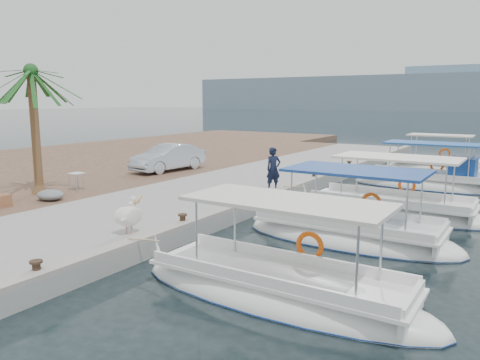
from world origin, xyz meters
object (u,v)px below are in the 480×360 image
Objects in this scene: fishing_caique_a at (278,294)px; fishing_caique_e at (436,169)px; fishing_caique_c at (390,212)px; fishing_caique_b at (349,236)px; fishing_caique_d at (428,184)px; fisherman at (273,169)px; parked_car at (168,158)px; pelican at (129,215)px; date_palm at (31,72)px.

fishing_caique_a and fishing_caique_e have the same top height.
fishing_caique_e is at bearing 92.79° from fishing_caique_c.
fishing_caique_d is at bearing 88.49° from fishing_caique_b.
fisherman is (-4.21, -12.94, 1.29)m from fishing_caique_e.
parked_car is (-12.25, 10.54, 1.09)m from fishing_caique_a.
pelican is 0.30× the size of parked_car.
fishing_caique_c is 1.01× the size of fishing_caique_d.
date_palm is at bearing -122.71° from fishing_caique_e.
fishing_caique_c is 5.00m from fisherman.
fishing_caique_c is (0.04, 8.93, -0.00)m from fishing_caique_a.
fishing_caique_b is at bearing -17.92° from parked_car.
date_palm is at bearing -154.45° from fishing_caique_c.
date_palm is at bearing 158.48° from fisherman.
pelican is at bearing -122.53° from fishing_caique_c.
fishing_caique_b is at bearing -93.21° from fishing_caique_c.
fishing_caique_c is at bearing -87.21° from fishing_caique_e.
fishing_caique_d is 5.97m from fishing_caique_e.
fishing_caique_a is 1.23× the size of date_palm.
date_palm is (-7.76, -5.69, 3.95)m from fisherman.
fishing_caique_c reaches higher than parked_car.
fishing_caique_c is at bearing -0.76° from parked_car.
fishing_caique_e is at bearing 49.99° from parked_car.
fishing_caique_d is 18.65m from date_palm.
fishing_caique_a is 1.66× the size of parked_car.
fishing_caique_d is 8.63m from fisherman.
fishing_caique_b is at bearing -95.81° from fisherman.
pelican is at bearing -47.57° from parked_car.
pelican is at bearing -150.78° from fisherman.
date_palm reaches higher than fishing_caique_d.
fisherman is 10.40m from date_palm.
fishing_caique_c reaches higher than pelican.
parked_car is at bearing 125.73° from pelican.
fishing_caique_b is 13.59m from date_palm.
fishing_caique_c is 1.68× the size of parked_car.
pelican is (-5.24, -8.21, 0.90)m from fishing_caique_c.
fishing_caique_d is at bearing -2.59° from fisherman.
fishing_caique_a is 21.55m from fishing_caique_e.
fishing_caique_d is (0.06, 6.69, 0.07)m from fishing_caique_c.
fishing_caique_c is at bearing -53.89° from fisherman.
fishing_caique_b and fishing_caique_d have the same top height.
fishing_caique_b is 10.62m from fishing_caique_d.
fishing_caique_a is 8.93m from fishing_caique_c.
date_palm is (-7.35, 2.19, 4.33)m from pelican.
fishing_caique_d is 1.66× the size of parked_car.
fishing_caique_e reaches higher than parked_car.
fishing_caique_a is at bearing -90.38° from fishing_caique_d.
fishing_caique_a is 3.92× the size of fisherman.
fisherman is at bearing 86.98° from pelican.
date_palm is (-12.54, 2.91, 5.24)m from fishing_caique_a.
fishing_caique_a is 5.32m from pelican.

